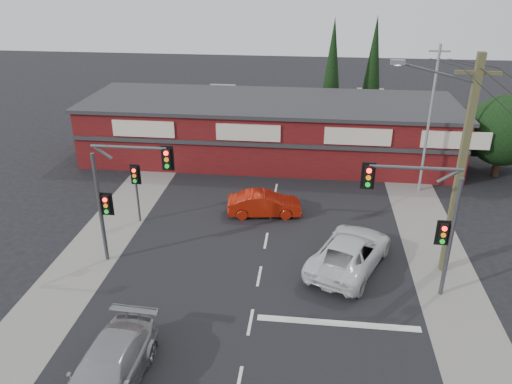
# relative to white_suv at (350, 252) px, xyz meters

# --- Properties ---
(ground) EXTENTS (120.00, 120.00, 0.00)m
(ground) POSITION_rel_white_suv_xyz_m (-4.14, -2.74, -0.80)
(ground) COLOR black
(ground) RESTS_ON ground
(road_strip) EXTENTS (14.00, 70.00, 0.01)m
(road_strip) POSITION_rel_white_suv_xyz_m (-4.14, 2.26, -0.80)
(road_strip) COLOR black
(road_strip) RESTS_ON ground
(verge_left) EXTENTS (3.00, 70.00, 0.02)m
(verge_left) POSITION_rel_white_suv_xyz_m (-12.64, 2.26, -0.79)
(verge_left) COLOR gray
(verge_left) RESTS_ON ground
(verge_right) EXTENTS (3.00, 70.00, 0.02)m
(verge_right) POSITION_rel_white_suv_xyz_m (4.36, 2.26, -0.79)
(verge_right) COLOR gray
(verge_right) RESTS_ON ground
(stop_line) EXTENTS (6.50, 0.35, 0.01)m
(stop_line) POSITION_rel_white_suv_xyz_m (-0.64, -4.24, -0.79)
(stop_line) COLOR silver
(stop_line) RESTS_ON ground
(white_suv) EXTENTS (4.73, 6.36, 1.61)m
(white_suv) POSITION_rel_white_suv_xyz_m (0.00, 0.00, 0.00)
(white_suv) COLOR silver
(white_suv) RESTS_ON ground
(silver_suv) EXTENTS (2.48, 5.44, 1.55)m
(silver_suv) POSITION_rel_white_suv_xyz_m (-8.47, -8.54, -0.03)
(silver_suv) COLOR #A2A5A7
(silver_suv) RESTS_ON ground
(red_sedan) EXTENTS (4.32, 1.98, 1.37)m
(red_sedan) POSITION_rel_white_suv_xyz_m (-4.53, 4.83, -0.12)
(red_sedan) COLOR #A11A09
(red_sedan) RESTS_ON ground
(lane_dashes) EXTENTS (0.12, 37.20, 0.01)m
(lane_dashes) POSITION_rel_white_suv_xyz_m (-4.14, -2.94, -0.79)
(lane_dashes) COLOR silver
(lane_dashes) RESTS_ON ground
(shop_building) EXTENTS (27.30, 8.40, 4.22)m
(shop_building) POSITION_rel_white_suv_xyz_m (-5.14, 14.25, 1.33)
(shop_building) COLOR #521012
(shop_building) RESTS_ON ground
(tree_cluster) EXTENTS (5.90, 5.10, 5.50)m
(tree_cluster) POSITION_rel_white_suv_xyz_m (10.55, 12.70, 2.09)
(tree_cluster) COLOR #2D2116
(tree_cluster) RESTS_ON ground
(conifer_near) EXTENTS (1.80, 1.80, 9.25)m
(conifer_near) POSITION_rel_white_suv_xyz_m (-0.64, 21.26, 4.68)
(conifer_near) COLOR #2D2116
(conifer_near) RESTS_ON ground
(conifer_far) EXTENTS (1.80, 1.80, 9.25)m
(conifer_far) POSITION_rel_white_suv_xyz_m (2.86, 23.26, 4.68)
(conifer_far) COLOR #2D2116
(conifer_far) RESTS_ON ground
(traffic_mast_left) EXTENTS (3.77, 0.27, 5.97)m
(traffic_mast_left) POSITION_rel_white_suv_xyz_m (-10.57, -0.73, 3.13)
(traffic_mast_left) COLOR #47494C
(traffic_mast_left) RESTS_ON ground
(traffic_mast_right) EXTENTS (3.96, 0.27, 5.97)m
(traffic_mast_right) POSITION_rel_white_suv_xyz_m (2.72, -1.73, 3.14)
(traffic_mast_right) COLOR #47494C
(traffic_mast_right) RESTS_ON ground
(pedestal_signal) EXTENTS (0.55, 0.27, 3.38)m
(pedestal_signal) POSITION_rel_white_suv_xyz_m (-11.34, 3.27, 1.60)
(pedestal_signal) COLOR #47494C
(pedestal_signal) RESTS_ON ground
(utility_pole) EXTENTS (4.38, 0.59, 10.00)m
(utility_pole) POSITION_rel_white_suv_xyz_m (4.22, 0.25, 4.59)
(utility_pole) COLOR brown
(utility_pole) RESTS_ON ground
(steel_pole) EXTENTS (1.20, 0.16, 9.00)m
(steel_pole) POSITION_rel_white_suv_xyz_m (4.86, 9.26, 3.90)
(steel_pole) COLOR gray
(steel_pole) RESTS_ON ground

